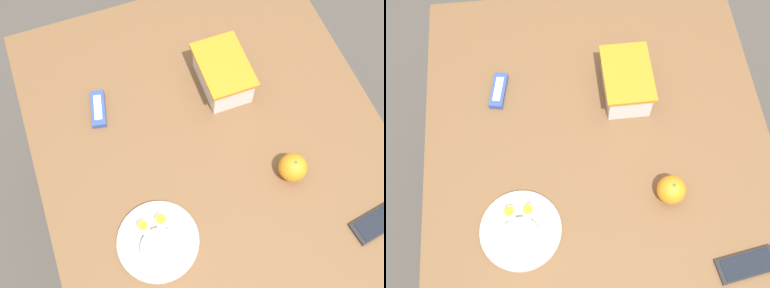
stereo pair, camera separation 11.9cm
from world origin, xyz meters
The scene contains 7 objects.
ground_plane centered at (0.00, 0.00, 0.00)m, with size 10.00×10.00×0.00m, color #4C4742.
table centered at (0.00, 0.00, 0.65)m, with size 1.21×0.95×0.76m.
food_container centered at (-0.22, 0.09, 0.81)m, with size 0.19×0.13×0.10m.
orange_fruit centered at (0.10, 0.16, 0.80)m, with size 0.07×0.07×0.07m.
rice_plate centered at (0.16, -0.22, 0.78)m, with size 0.20×0.20×0.06m.
candy_bar centered at (-0.25, -0.27, 0.77)m, with size 0.12×0.06×0.02m.
cell_phone centered at (0.30, 0.32, 0.77)m, with size 0.08×0.16×0.01m.
Camera 2 is at (0.44, -0.11, 1.88)m, focal length 42.00 mm.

